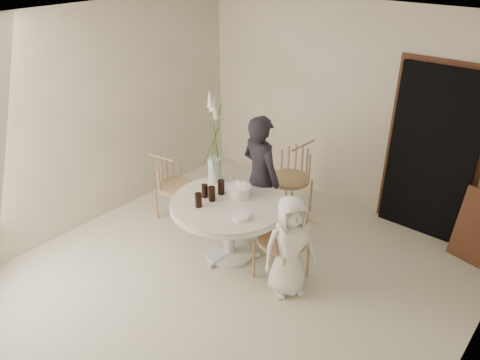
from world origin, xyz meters
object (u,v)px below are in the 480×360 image
Objects in this scene: chair_far at (296,169)px; birthday_cake at (239,191)px; table at (229,210)px; chair_right at (292,237)px; boy at (290,246)px; chair_left at (169,178)px; girl at (260,178)px; flower_vase at (214,151)px.

birthday_cake is at bearing -84.71° from chair_far.
table is 1.46× the size of chair_right.
chair_right is 0.14m from boy.
chair_far is 1.57m from chair_right.
girl is (1.20, 0.39, 0.25)m from chair_left.
girl is at bearing -85.40° from chair_far.
chair_far is 1.11× the size of chair_left.
chair_left is at bearing -131.05° from chair_far.
chair_far reaches higher than table.
boy reaches higher than chair_left.
birthday_cake is (-0.87, 0.24, 0.23)m from boy.
chair_far is 0.82× the size of boy.
table is 1.36m from chair_far.
boy is 1.48m from flower_vase.
chair_right is 1.40m from flower_vase.
chair_right reaches higher than chair_left.
chair_right is at bearing -9.91° from flower_vase.
flower_vase reaches higher than chair_far.
boy is at bearing -104.78° from chair_left.
chair_far is 3.53× the size of birthday_cake.
table is 1.22m from chair_left.
birthday_cake is at bearing -12.26° from flower_vase.
chair_far is 0.59× the size of girl.
chair_right is (0.83, -1.33, -0.01)m from chair_far.
birthday_cake is (0.01, 0.16, 0.18)m from table.
chair_far is at bearing -78.57° from girl.
birthday_cake is 0.58m from flower_vase.
table is at bearing -93.58° from birthday_cake.
birthday_cake is at bearing 109.23° from boy.
table is at bearing -83.42° from chair_right.
birthday_cake is (0.02, -1.21, 0.20)m from chair_far.
boy is (0.88, -0.66, -0.22)m from girl.
boy is at bearing -5.55° from table.
chair_left is at bearing 117.52° from boy.
chair_right reaches higher than birthday_cake.
girl reaches higher than table.
table is 0.88m from boy.
chair_far is 1.30m from flower_vase.
table is 0.82m from chair_right.
chair_left is 1.29m from girl.
chair_far is at bearing -52.91° from chair_left.
girl is at bearing -119.22° from chair_right.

